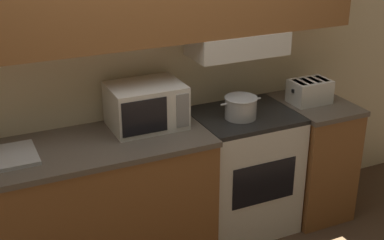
# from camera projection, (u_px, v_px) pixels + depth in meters

# --- Properties ---
(ground_plane) EXTENTS (16.00, 16.00, 0.00)m
(ground_plane) POSITION_uv_depth(u_px,v_px,m) (155.00, 221.00, 4.10)
(ground_plane) COLOR #4C3828
(wall_back) EXTENTS (5.19, 0.38, 2.55)m
(wall_back) POSITION_uv_depth(u_px,v_px,m) (155.00, 29.00, 3.47)
(wall_back) COLOR beige
(wall_back) RESTS_ON ground_plane
(lower_counter_main) EXTENTS (1.63, 0.65, 0.90)m
(lower_counter_main) POSITION_uv_depth(u_px,v_px,m) (85.00, 209.00, 3.43)
(lower_counter_main) COLOR brown
(lower_counter_main) RESTS_ON ground_plane
(lower_counter_right_stub) EXTENTS (0.47, 0.65, 0.90)m
(lower_counter_right_stub) POSITION_uv_depth(u_px,v_px,m) (310.00, 156.00, 4.12)
(lower_counter_right_stub) COLOR brown
(lower_counter_right_stub) RESTS_ON ground_plane
(stove_range) EXTENTS (0.70, 0.60, 0.90)m
(stove_range) POSITION_uv_depth(u_px,v_px,m) (242.00, 171.00, 3.91)
(stove_range) COLOR silver
(stove_range) RESTS_ON ground_plane
(cooking_pot) EXTENTS (0.31, 0.23, 0.15)m
(cooking_pot) POSITION_uv_depth(u_px,v_px,m) (241.00, 107.00, 3.63)
(cooking_pot) COLOR #B7BABF
(cooking_pot) RESTS_ON stove_range
(microwave) EXTENTS (0.48, 0.37, 0.29)m
(microwave) POSITION_uv_depth(u_px,v_px,m) (146.00, 106.00, 3.48)
(microwave) COLOR silver
(microwave) RESTS_ON lower_counter_main
(toaster) EXTENTS (0.30, 0.20, 0.17)m
(toaster) POSITION_uv_depth(u_px,v_px,m) (310.00, 91.00, 3.90)
(toaster) COLOR silver
(toaster) RESTS_ON lower_counter_right_stub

